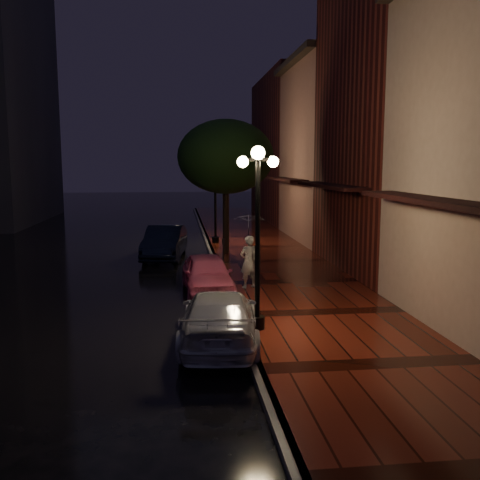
# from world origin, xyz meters

# --- Properties ---
(ground) EXTENTS (120.00, 120.00, 0.00)m
(ground) POSITION_xyz_m (0.00, 0.00, 0.00)
(ground) COLOR black
(ground) RESTS_ON ground
(sidewalk) EXTENTS (4.50, 60.00, 0.15)m
(sidewalk) POSITION_xyz_m (2.25, 0.00, 0.07)
(sidewalk) COLOR #41140B
(sidewalk) RESTS_ON ground
(curb) EXTENTS (0.25, 60.00, 0.15)m
(curb) POSITION_xyz_m (0.00, 0.00, 0.07)
(curb) COLOR #595451
(curb) RESTS_ON ground
(storefront_mid) EXTENTS (5.00, 8.00, 11.00)m
(storefront_mid) POSITION_xyz_m (7.00, 2.00, 5.50)
(storefront_mid) COLOR #511914
(storefront_mid) RESTS_ON ground
(storefront_far) EXTENTS (5.00, 8.00, 9.00)m
(storefront_far) POSITION_xyz_m (7.00, 10.00, 4.50)
(storefront_far) COLOR #8C5951
(storefront_far) RESTS_ON ground
(storefront_extra) EXTENTS (5.00, 12.00, 10.00)m
(storefront_extra) POSITION_xyz_m (7.00, 20.00, 5.00)
(storefront_extra) COLOR #511914
(storefront_extra) RESTS_ON ground
(streetlamp_near) EXTENTS (0.96, 0.36, 4.31)m
(streetlamp_near) POSITION_xyz_m (0.35, -5.00, 2.60)
(streetlamp_near) COLOR black
(streetlamp_near) RESTS_ON sidewalk
(streetlamp_far) EXTENTS (0.96, 0.36, 4.31)m
(streetlamp_far) POSITION_xyz_m (0.35, 9.00, 2.60)
(streetlamp_far) COLOR black
(streetlamp_far) RESTS_ON sidewalk
(street_tree) EXTENTS (4.16, 4.16, 5.80)m
(street_tree) POSITION_xyz_m (0.61, 5.99, 4.24)
(street_tree) COLOR black
(street_tree) RESTS_ON sidewalk
(pink_car) EXTENTS (1.66, 3.71, 1.24)m
(pink_car) POSITION_xyz_m (-0.60, -0.76, 0.62)
(pink_car) COLOR #E85F87
(pink_car) RESTS_ON ground
(navy_car) EXTENTS (2.01, 4.42, 1.41)m
(navy_car) POSITION_xyz_m (-2.07, 5.74, 0.70)
(navy_car) COLOR black
(navy_car) RESTS_ON ground
(silver_car) EXTENTS (2.11, 4.37, 1.23)m
(silver_car) POSITION_xyz_m (-0.60, -5.56, 0.61)
(silver_car) COLOR #B6B5BD
(silver_car) RESTS_ON ground
(woman_with_umbrella) EXTENTS (0.97, 0.99, 2.35)m
(woman_with_umbrella) POSITION_xyz_m (0.71, -0.75, 1.70)
(woman_with_umbrella) COLOR white
(woman_with_umbrella) RESTS_ON sidewalk
(parking_meter) EXTENTS (0.12, 0.09, 1.18)m
(parking_meter) POSITION_xyz_m (0.15, 2.09, 0.87)
(parking_meter) COLOR black
(parking_meter) RESTS_ON sidewalk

